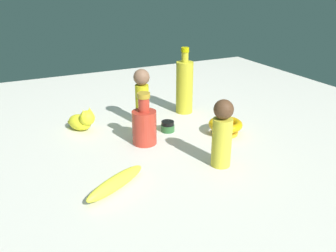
{
  "coord_description": "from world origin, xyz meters",
  "views": [
    {
      "loc": [
        0.95,
        -0.46,
        0.5
      ],
      "look_at": [
        0.0,
        0.0,
        0.06
      ],
      "focal_mm": 39.07,
      "sensor_mm": 36.0,
      "label": 1
    }
  ],
  "objects_px": {
    "person_figure_adult": "(222,134)",
    "banana": "(116,183)",
    "cat_figurine": "(82,121)",
    "bottle_short": "(144,125)",
    "nail_polish_jar": "(168,126)",
    "bottle_tall": "(184,86)",
    "bowl": "(225,126)",
    "person_figure_child": "(142,95)"
  },
  "relations": [
    {
      "from": "bottle_tall",
      "to": "person_figure_child",
      "type": "relative_size",
      "value": 1.25
    },
    {
      "from": "person_figure_child",
      "to": "person_figure_adult",
      "type": "bearing_deg",
      "value": 11.63
    },
    {
      "from": "nail_polish_jar",
      "to": "cat_figurine",
      "type": "distance_m",
      "value": 0.29
    },
    {
      "from": "bottle_short",
      "to": "bowl",
      "type": "xyz_separation_m",
      "value": [
        0.05,
        0.27,
        -0.03
      ]
    },
    {
      "from": "person_figure_child",
      "to": "cat_figurine",
      "type": "relative_size",
      "value": 1.72
    },
    {
      "from": "person_figure_adult",
      "to": "bottle_tall",
      "type": "xyz_separation_m",
      "value": [
        -0.43,
        0.11,
        0.01
      ]
    },
    {
      "from": "person_figure_adult",
      "to": "bottle_short",
      "type": "xyz_separation_m",
      "value": [
        -0.23,
        -0.14,
        -0.03
      ]
    },
    {
      "from": "banana",
      "to": "person_figure_child",
      "type": "distance_m",
      "value": 0.45
    },
    {
      "from": "person_figure_child",
      "to": "cat_figurine",
      "type": "bearing_deg",
      "value": -99.36
    },
    {
      "from": "bowl",
      "to": "cat_figurine",
      "type": "distance_m",
      "value": 0.49
    },
    {
      "from": "nail_polish_jar",
      "to": "cat_figurine",
      "type": "relative_size",
      "value": 0.4
    },
    {
      "from": "cat_figurine",
      "to": "bottle_short",
      "type": "bearing_deg",
      "value": 38.8
    },
    {
      "from": "person_figure_child",
      "to": "cat_figurine",
      "type": "height_order",
      "value": "person_figure_child"
    },
    {
      "from": "banana",
      "to": "bottle_short",
      "type": "bearing_deg",
      "value": 22.65
    },
    {
      "from": "nail_polish_jar",
      "to": "cat_figurine",
      "type": "xyz_separation_m",
      "value": [
        -0.14,
        -0.26,
        0.02
      ]
    },
    {
      "from": "bottle_tall",
      "to": "bowl",
      "type": "distance_m",
      "value": 0.26
    },
    {
      "from": "bottle_short",
      "to": "person_figure_child",
      "type": "height_order",
      "value": "person_figure_child"
    },
    {
      "from": "person_figure_adult",
      "to": "banana",
      "type": "height_order",
      "value": "person_figure_adult"
    },
    {
      "from": "nail_polish_jar",
      "to": "bottle_tall",
      "type": "distance_m",
      "value": 0.22
    },
    {
      "from": "bowl",
      "to": "person_figure_child",
      "type": "bearing_deg",
      "value": -133.62
    },
    {
      "from": "bottle_short",
      "to": "cat_figurine",
      "type": "xyz_separation_m",
      "value": [
        -0.19,
        -0.15,
        -0.03
      ]
    },
    {
      "from": "banana",
      "to": "bottle_tall",
      "type": "distance_m",
      "value": 0.6
    },
    {
      "from": "bottle_short",
      "to": "cat_figurine",
      "type": "height_order",
      "value": "bottle_short"
    },
    {
      "from": "nail_polish_jar",
      "to": "bottle_tall",
      "type": "height_order",
      "value": "bottle_tall"
    },
    {
      "from": "bottle_short",
      "to": "person_figure_child",
      "type": "relative_size",
      "value": 0.83
    },
    {
      "from": "nail_polish_jar",
      "to": "cat_figurine",
      "type": "bearing_deg",
      "value": -117.46
    },
    {
      "from": "banana",
      "to": "nail_polish_jar",
      "type": "relative_size",
      "value": 4.26
    },
    {
      "from": "bottle_short",
      "to": "banana",
      "type": "height_order",
      "value": "bottle_short"
    },
    {
      "from": "bottle_short",
      "to": "bottle_tall",
      "type": "xyz_separation_m",
      "value": [
        -0.2,
        0.25,
        0.04
      ]
    },
    {
      "from": "person_figure_adult",
      "to": "bottle_tall",
      "type": "bearing_deg",
      "value": 165.1
    },
    {
      "from": "person_figure_child",
      "to": "bowl",
      "type": "bearing_deg",
      "value": 46.38
    },
    {
      "from": "bottle_short",
      "to": "nail_polish_jar",
      "type": "distance_m",
      "value": 0.13
    },
    {
      "from": "banana",
      "to": "bowl",
      "type": "xyz_separation_m",
      "value": [
        -0.17,
        0.44,
        0.01
      ]
    },
    {
      "from": "bottle_tall",
      "to": "cat_figurine",
      "type": "height_order",
      "value": "bottle_tall"
    },
    {
      "from": "banana",
      "to": "bottle_tall",
      "type": "xyz_separation_m",
      "value": [
        -0.42,
        0.42,
        0.09
      ]
    },
    {
      "from": "person_figure_adult",
      "to": "bottle_tall",
      "type": "distance_m",
      "value": 0.44
    },
    {
      "from": "person_figure_adult",
      "to": "banana",
      "type": "distance_m",
      "value": 0.31
    },
    {
      "from": "person_figure_adult",
      "to": "bottle_short",
      "type": "distance_m",
      "value": 0.27
    },
    {
      "from": "banana",
      "to": "bottle_tall",
      "type": "height_order",
      "value": "bottle_tall"
    },
    {
      "from": "bottle_short",
      "to": "person_figure_adult",
      "type": "bearing_deg",
      "value": 30.77
    },
    {
      "from": "bottle_short",
      "to": "nail_polish_jar",
      "type": "bearing_deg",
      "value": 116.71
    },
    {
      "from": "bowl",
      "to": "nail_polish_jar",
      "type": "bearing_deg",
      "value": -122.43
    }
  ]
}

